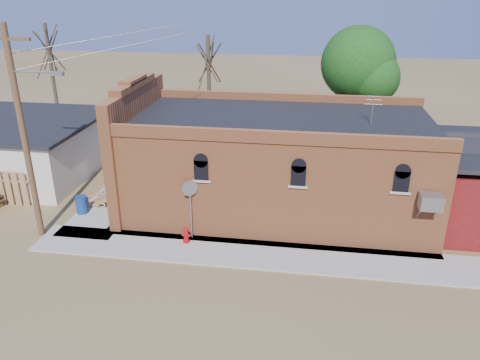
# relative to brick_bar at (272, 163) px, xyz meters

# --- Properties ---
(ground) EXTENTS (120.00, 120.00, 0.00)m
(ground) POSITION_rel_brick_bar_xyz_m (-1.64, -5.49, -2.34)
(ground) COLOR brown
(ground) RESTS_ON ground
(sidewalk_south) EXTENTS (19.00, 2.20, 0.08)m
(sidewalk_south) POSITION_rel_brick_bar_xyz_m (-0.14, -4.59, -2.30)
(sidewalk_south) COLOR #9E9991
(sidewalk_south) RESTS_ON ground
(sidewalk_west) EXTENTS (2.60, 10.00, 0.08)m
(sidewalk_west) POSITION_rel_brick_bar_xyz_m (-7.94, 0.51, -2.30)
(sidewalk_west) COLOR #9E9991
(sidewalk_west) RESTS_ON ground
(brick_bar) EXTENTS (16.40, 7.97, 6.30)m
(brick_bar) POSITION_rel_brick_bar_xyz_m (0.00, 0.00, 0.00)
(brick_bar) COLOR #C66C3C
(brick_bar) RESTS_ON ground
(utility_pole) EXTENTS (3.12, 0.26, 9.00)m
(utility_pole) POSITION_rel_brick_bar_xyz_m (-9.79, -4.29, 2.43)
(utility_pole) COLOR #513D20
(utility_pole) RESTS_ON ground
(tree_bare_near) EXTENTS (2.80, 2.80, 7.65)m
(tree_bare_near) POSITION_rel_brick_bar_xyz_m (-4.64, 7.51, 3.62)
(tree_bare_near) COLOR brown
(tree_bare_near) RESTS_ON ground
(tree_bare_far) EXTENTS (2.80, 2.80, 8.16)m
(tree_bare_far) POSITION_rel_brick_bar_xyz_m (-15.64, 8.51, 4.02)
(tree_bare_far) COLOR brown
(tree_bare_far) RESTS_ON ground
(tree_leafy) EXTENTS (4.40, 4.40, 8.15)m
(tree_leafy) POSITION_rel_brick_bar_xyz_m (4.36, 8.01, 3.59)
(tree_leafy) COLOR brown
(tree_leafy) RESTS_ON ground
(fire_hydrant) EXTENTS (0.40, 0.40, 0.69)m
(fire_hydrant) POSITION_rel_brick_bar_xyz_m (-3.26, -4.11, -1.92)
(fire_hydrant) COLOR #AD0910
(fire_hydrant) RESTS_ON sidewalk_south
(stop_sign) EXTENTS (0.65, 0.45, 2.73)m
(stop_sign) POSITION_rel_brick_bar_xyz_m (-3.11, -3.69, -0.16)
(stop_sign) COLOR gray
(stop_sign) RESTS_ON sidewalk_south
(trash_barrel) EXTENTS (0.63, 0.63, 0.85)m
(trash_barrel) POSITION_rel_brick_bar_xyz_m (-8.94, -2.13, -1.83)
(trash_barrel) COLOR navy
(trash_barrel) RESTS_ON sidewalk_west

